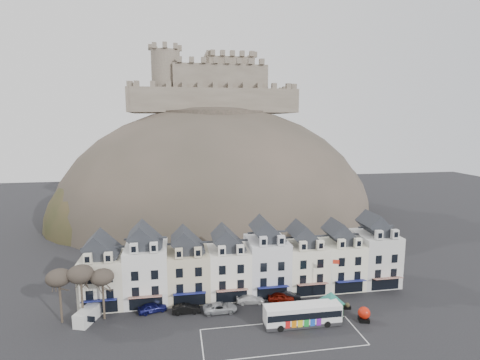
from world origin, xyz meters
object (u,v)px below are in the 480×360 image
Objects in this scene: car_silver at (220,308)px; car_white at (250,299)px; bus_shelter at (331,297)px; car_maroon at (281,297)px; red_buoy at (364,314)px; car_navy at (152,307)px; white_van at (87,315)px; flagpole at (332,278)px; bus at (302,314)px; car_black at (186,309)px; car_charcoal at (287,295)px.

car_silver reaches higher than car_white.
bus_shelter is 8.73m from car_maroon.
red_buoy is 0.50× the size of car_navy.
car_white is at bearing 100.40° from car_maroon.
car_navy is at bearing 27.87° from white_van.
car_navy reaches higher than car_maroon.
flagpole is at bearing -110.76° from car_navy.
white_van is at bearing 87.84° from car_silver.
car_white is (5.20, 2.09, -0.07)m from car_silver.
car_navy is at bearing 175.23° from flagpole.
car_white is (-11.22, 6.20, -2.39)m from bus_shelter.
bus reaches higher than car_black.
car_white is 1.03× the size of car_charcoal.
car_maroon is at bearing 117.73° from bus_shelter.
car_navy reaches higher than car_white.
flagpole is 1.78× the size of car_navy.
car_white is at bearing -82.32° from car_black.
car_navy is at bearing 161.35° from bus.
flagpole is 8.93m from car_maroon.
car_black is at bearing 103.93° from car_white.
flagpole reaches higher than white_van.
bus_shelter is 22.25m from car_black.
bus_shelter is at bearing -102.80° from car_black.
bus_shelter is at bearing -118.42° from car_navy.
flagpole is at bearing -92.60° from car_silver.
car_black is (-25.97, 6.87, -0.41)m from red_buoy.
white_van is at bearing 154.10° from bus_shelter.
bus is at bearing 179.22° from bus_shelter.
car_navy is 20.72m from car_maroon.
car_navy is 22.01m from car_charcoal.
car_charcoal is at bearing -43.25° from car_maroon.
car_black is at bearing 20.14° from white_van.
car_white is at bearing 168.35° from flagpole.
white_van is 1.09× the size of car_charcoal.
car_silver is (-20.77, 6.29, -0.39)m from red_buoy.
car_silver is (-18.11, 0.57, -3.75)m from flagpole.
white_van is (-40.48, 6.76, -0.10)m from red_buoy.
bus_shelter is at bearing -113.22° from car_white.
bus_shelter reaches higher than car_navy.
bus is 2.45× the size of car_white.
bus is at bearing -136.06° from car_white.
white_van is 14.52m from car_black.
bus_shelter is 1.33× the size of car_navy.
bus_shelter is 1.32× the size of car_charcoal.
white_van is 1.06× the size of car_white.
car_charcoal is (0.23, 8.24, -1.02)m from bus.
car_silver is (10.40, -1.81, -0.02)m from car_navy.
car_maroon is 1.51m from car_charcoal.
car_charcoal is (6.40, 0.41, 0.07)m from car_white.
bus reaches higher than car_silver.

